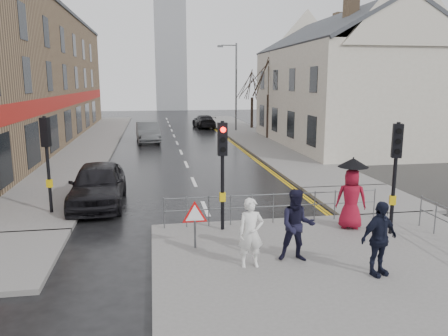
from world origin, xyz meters
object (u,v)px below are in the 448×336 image
object	(u,v)px
pedestrian_b	(297,226)
pedestrian_with_umbrella	(352,192)
car_mid	(148,132)
car_parked	(98,184)
pedestrian_d	(379,239)
pedestrian_a	(251,233)

from	to	relation	value
pedestrian_b	pedestrian_with_umbrella	distance (m)	3.32
pedestrian_b	car_mid	bearing A→B (deg)	109.63
car_parked	car_mid	distance (m)	17.82
pedestrian_b	car_mid	distance (m)	24.69
pedestrian_b	pedestrian_d	world-z (taller)	pedestrian_b
pedestrian_d	pedestrian_a	bearing A→B (deg)	144.15
pedestrian_d	car_parked	size ratio (longest dim) A/B	0.37
pedestrian_with_umbrella	pedestrian_d	size ratio (longest dim) A/B	1.24
pedestrian_a	car_parked	bearing A→B (deg)	125.65
car_mid	pedestrian_a	bearing A→B (deg)	-88.11
pedestrian_a	pedestrian_d	xyz separation A→B (m)	(2.89, -0.97, 0.03)
pedestrian_b	pedestrian_d	bearing A→B (deg)	-24.06
pedestrian_b	car_parked	xyz separation A→B (m)	(-5.70, 6.65, -0.26)
pedestrian_b	car_mid	xyz separation A→B (m)	(-3.91, 24.38, -0.30)
pedestrian_a	pedestrian_b	bearing A→B (deg)	10.04
pedestrian_a	pedestrian_b	distance (m)	1.26
pedestrian_b	car_mid	world-z (taller)	pedestrian_b
car_parked	pedestrian_b	bearing A→B (deg)	-49.58
pedestrian_b	pedestrian_d	xyz separation A→B (m)	(1.64, -1.13, -0.03)
car_mid	car_parked	bearing A→B (deg)	-100.05
pedestrian_with_umbrella	pedestrian_a	bearing A→B (deg)	-148.04
pedestrian_b	pedestrian_d	distance (m)	1.99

